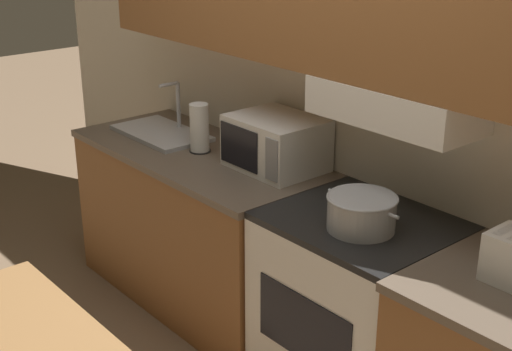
% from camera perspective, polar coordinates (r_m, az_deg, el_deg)
% --- Properties ---
extents(ground_plane, '(16.00, 16.00, 0.00)m').
position_cam_1_polar(ground_plane, '(3.91, 6.23, -12.02)').
color(ground_plane, '#7F664C').
extents(wall_back, '(5.37, 0.38, 2.55)m').
position_cam_1_polar(wall_back, '(3.27, 6.59, 10.41)').
color(wall_back, silver).
rests_on(wall_back, ground_plane).
extents(lower_counter_main, '(1.54, 0.69, 0.89)m').
position_cam_1_polar(lower_counter_main, '(3.97, -4.49, -4.04)').
color(lower_counter_main, brown).
rests_on(lower_counter_main, ground_plane).
extents(stove_range, '(0.76, 0.66, 0.89)m').
position_cam_1_polar(stove_range, '(3.23, 8.06, -10.67)').
color(stove_range, white).
rests_on(stove_range, ground_plane).
extents(cooking_pot, '(0.37, 0.29, 0.15)m').
position_cam_1_polar(cooking_pot, '(2.90, 8.45, -2.89)').
color(cooking_pot, '#B7BABF').
rests_on(cooking_pot, stove_range).
extents(microwave, '(0.44, 0.36, 0.26)m').
position_cam_1_polar(microwave, '(3.51, 1.61, 2.62)').
color(microwave, white).
rests_on(microwave, lower_counter_main).
extents(sink_basin, '(0.58, 0.33, 0.29)m').
position_cam_1_polar(sink_basin, '(4.08, -7.58, 3.47)').
color(sink_basin, '#B7BABF').
rests_on(sink_basin, lower_counter_main).
extents(paper_towel_roll, '(0.12, 0.12, 0.26)m').
position_cam_1_polar(paper_towel_roll, '(3.76, -4.55, 3.80)').
color(paper_towel_roll, black).
rests_on(paper_towel_roll, lower_counter_main).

